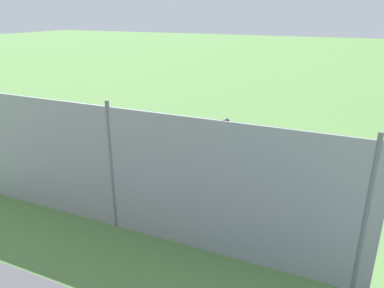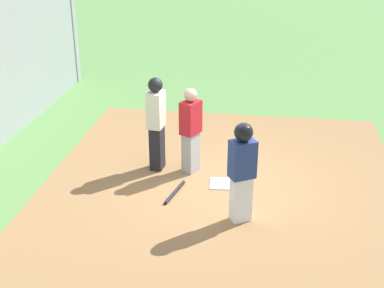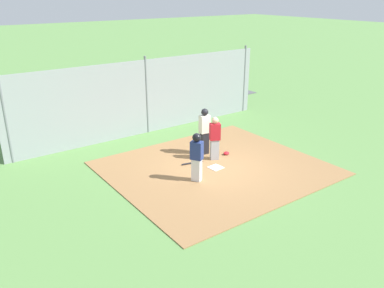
% 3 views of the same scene
% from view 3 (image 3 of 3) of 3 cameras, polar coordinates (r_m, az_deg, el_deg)
% --- Properties ---
extents(ground_plane, '(140.00, 140.00, 0.00)m').
position_cam_3_polar(ground_plane, '(14.07, 3.44, -3.54)').
color(ground_plane, '#5B8947').
extents(dirt_infield, '(7.20, 6.40, 0.03)m').
position_cam_3_polar(dirt_infield, '(14.06, 3.44, -3.49)').
color(dirt_infield, olive).
rests_on(dirt_infield, ground_plane).
extents(home_plate, '(0.48, 0.48, 0.02)m').
position_cam_3_polar(home_plate, '(14.05, 3.44, -3.39)').
color(home_plate, white).
rests_on(home_plate, dirt_infield).
extents(catcher, '(0.46, 0.40, 1.63)m').
position_cam_3_polar(catcher, '(14.45, 3.30, 0.92)').
color(catcher, '#9E9EA3').
rests_on(catcher, dirt_infield).
extents(umpire, '(0.41, 0.30, 1.79)m').
position_cam_3_polar(umpire, '(14.90, 1.82, 2.00)').
color(umpire, black).
rests_on(umpire, dirt_infield).
extents(runner, '(0.42, 0.46, 1.65)m').
position_cam_3_polar(runner, '(12.75, 0.69, -1.44)').
color(runner, silver).
rests_on(runner, dirt_infield).
extents(baseball_bat, '(0.80, 0.24, 0.06)m').
position_cam_3_polar(baseball_bat, '(14.34, 0.03, -2.73)').
color(baseball_bat, black).
rests_on(baseball_bat, dirt_infield).
extents(catcher_mask, '(0.24, 0.20, 0.12)m').
position_cam_3_polar(catcher_mask, '(15.16, 4.96, -1.33)').
color(catcher_mask, '#B21923').
rests_on(catcher_mask, dirt_infield).
extents(backstop_fence, '(12.00, 0.10, 3.35)m').
position_cam_3_polar(backstop_fence, '(17.28, -6.56, 6.75)').
color(backstop_fence, '#93999E').
rests_on(backstop_fence, ground_plane).
extents(parking_lot, '(18.00, 5.20, 0.04)m').
position_cam_3_polar(parking_lot, '(21.98, -12.80, 5.24)').
color(parking_lot, '#515156').
rests_on(parking_lot, ground_plane).
extents(parked_car_red, '(4.24, 1.96, 1.28)m').
position_cam_3_polar(parked_car_red, '(22.27, -13.11, 7.00)').
color(parked_car_red, maroon).
rests_on(parked_car_red, parking_lot).
extents(parked_car_blue, '(4.36, 2.23, 1.28)m').
position_cam_3_polar(parked_car_blue, '(20.29, -21.34, 4.71)').
color(parked_car_blue, '#28428C').
rests_on(parked_car_blue, parking_lot).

